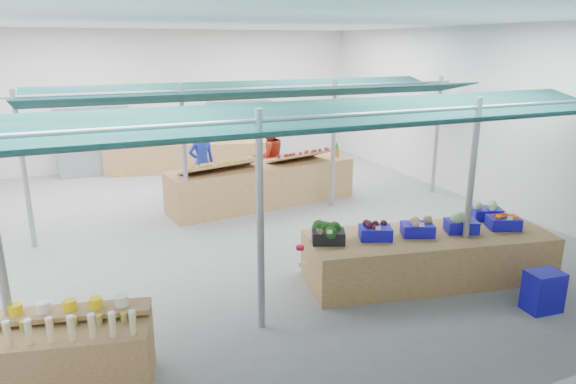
% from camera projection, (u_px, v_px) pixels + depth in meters
% --- Properties ---
extents(floor, '(13.00, 13.00, 0.00)m').
position_uv_depth(floor, '(240.00, 226.00, 11.01)').
color(floor, slate).
rests_on(floor, ground).
extents(hall, '(13.00, 13.00, 13.00)m').
position_uv_depth(hall, '(217.00, 95.00, 11.54)').
color(hall, silver).
rests_on(hall, ground).
extents(pole_grid, '(10.00, 4.60, 3.00)m').
position_uv_depth(pole_grid, '(307.00, 156.00, 9.25)').
color(pole_grid, gray).
rests_on(pole_grid, floor).
extents(awnings, '(9.50, 7.08, 0.30)m').
position_uv_depth(awnings, '(308.00, 102.00, 8.98)').
color(awnings, '#0A262A').
rests_on(awnings, pole_grid).
extents(back_shelving_left, '(2.00, 0.50, 2.00)m').
position_uv_depth(back_shelving_left, '(94.00, 142.00, 15.07)').
color(back_shelving_left, '#B23F33').
rests_on(back_shelving_left, floor).
extents(back_shelving_right, '(2.00, 0.50, 2.00)m').
position_uv_depth(back_shelving_right, '(240.00, 132.00, 16.79)').
color(back_shelving_right, '#B23F33').
rests_on(back_shelving_right, floor).
extents(bottle_shelf, '(1.83, 1.37, 1.04)m').
position_uv_depth(bottle_shelf, '(74.00, 353.00, 5.76)').
color(bottle_shelf, brown).
rests_on(bottle_shelf, floor).
extents(veg_counter, '(4.18, 2.10, 0.78)m').
position_uv_depth(veg_counter, '(428.00, 256.00, 8.46)').
color(veg_counter, brown).
rests_on(veg_counter, floor).
extents(fruit_counter, '(4.69, 1.65, 0.98)m').
position_uv_depth(fruit_counter, '(263.00, 185.00, 12.36)').
color(fruit_counter, brown).
rests_on(fruit_counter, floor).
extents(far_counter, '(5.02, 2.17, 0.89)m').
position_uv_depth(far_counter, '(190.00, 157.00, 15.70)').
color(far_counter, brown).
rests_on(far_counter, floor).
extents(crate_stack, '(0.54, 0.40, 0.61)m').
position_uv_depth(crate_stack, '(543.00, 291.00, 7.45)').
color(crate_stack, '#130FA9').
rests_on(crate_stack, floor).
extents(vendor_left, '(0.72, 0.52, 1.84)m').
position_uv_depth(vendor_left, '(202.00, 163.00, 12.75)').
color(vendor_left, '#192EA7').
rests_on(vendor_left, floor).
extents(vendor_right, '(0.97, 0.80, 1.84)m').
position_uv_depth(vendor_right, '(269.00, 157.00, 13.44)').
color(vendor_right, '#A22513').
rests_on(vendor_right, floor).
extents(crate_broccoli, '(0.60, 0.52, 0.35)m').
position_uv_depth(crate_broccoli, '(328.00, 233.00, 7.97)').
color(crate_broccoli, black).
rests_on(crate_broccoli, veg_counter).
extents(crate_beets, '(0.60, 0.52, 0.29)m').
position_uv_depth(crate_beets, '(375.00, 231.00, 8.13)').
color(crate_beets, '#130FA9').
rests_on(crate_beets, veg_counter).
extents(crate_celeriac, '(0.60, 0.52, 0.31)m').
position_uv_depth(crate_celeriac, '(418.00, 227.00, 8.27)').
color(crate_celeriac, '#130FA9').
rests_on(crate_celeriac, veg_counter).
extents(crate_cabbage, '(0.60, 0.52, 0.35)m').
position_uv_depth(crate_cabbage, '(462.00, 223.00, 8.42)').
color(crate_cabbage, '#130FA9').
rests_on(crate_cabbage, veg_counter).
extents(crate_carrots, '(0.60, 0.52, 0.29)m').
position_uv_depth(crate_carrots, '(504.00, 222.00, 8.59)').
color(crate_carrots, '#130FA9').
rests_on(crate_carrots, veg_counter).
extents(sparrow, '(0.12, 0.09, 0.11)m').
position_uv_depth(sparrow, '(320.00, 231.00, 7.78)').
color(sparrow, brown).
rests_on(sparrow, crate_broccoli).
extents(pole_ribbon, '(0.12, 0.12, 0.28)m').
position_uv_depth(pole_ribbon, '(300.00, 249.00, 6.96)').
color(pole_ribbon, '#B70C26').
rests_on(pole_ribbon, pole_grid).
extents(apple_heap_yellow, '(2.01, 1.15, 0.27)m').
position_uv_depth(apple_heap_yellow, '(222.00, 164.00, 11.55)').
color(apple_heap_yellow, '#997247').
rests_on(apple_heap_yellow, fruit_counter).
extents(apple_heap_red, '(1.63, 1.05, 0.27)m').
position_uv_depth(apple_heap_red, '(298.00, 155.00, 12.54)').
color(apple_heap_red, '#997247').
rests_on(apple_heap_red, fruit_counter).
extents(pineapple, '(0.14, 0.14, 0.39)m').
position_uv_depth(pineapple, '(336.00, 150.00, 13.10)').
color(pineapple, '#8C6019').
rests_on(pineapple, fruit_counter).
extents(crate_extra, '(0.60, 0.52, 0.32)m').
position_uv_depth(crate_extra, '(487.00, 211.00, 9.05)').
color(crate_extra, '#130FA9').
rests_on(crate_extra, veg_counter).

